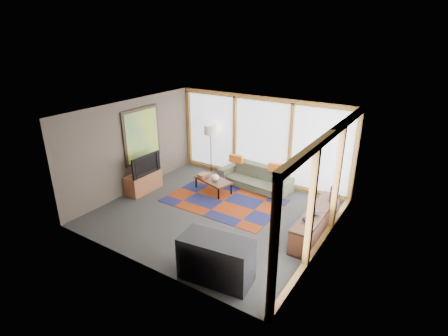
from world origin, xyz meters
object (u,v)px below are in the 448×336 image
Objects in this scene: coffee_table at (213,185)px; television at (144,164)px; bookshelf at (316,222)px; floor_lamp at (211,150)px; sofa at (255,177)px; bar_counter at (216,259)px; tv_console at (144,182)px.

television reaches higher than coffee_table.
coffee_table is at bearing 169.80° from bookshelf.
coffee_table is (0.81, -1.06, -0.62)m from floor_lamp.
floor_lamp reaches higher than sofa.
floor_lamp is 2.28m from television.
sofa is 2.11× the size of television.
sofa is 1.76m from floor_lamp.
bar_counter is at bearing -112.10° from bookshelf.
tv_console is (-1.69, -1.06, 0.09)m from coffee_table.
floor_lamp is 1.57× the size of television.
television is (-1.60, -1.08, 0.66)m from coffee_table.
television is 0.76× the size of bar_counter.
floor_lamp reaches higher than coffee_table.
bookshelf is at bearing -82.90° from television.
tv_console is 0.82× the size of bar_counter.
floor_lamp reaches higher than bar_counter.
tv_console is (-4.90, -0.49, -0.01)m from bookshelf.
bar_counter is (3.79, -2.02, -0.42)m from television.
floor_lamp is 1.46× the size of tv_console.
tv_console is at bearing 145.01° from bar_counter.
coffee_table is 0.81× the size of bar_counter.
television is at bearing -9.21° from tv_console.
television reaches higher than tv_console.
television reaches higher than bookshelf.
television is (0.09, -0.01, 0.57)m from tv_console.
floor_lamp is at bearing 179.54° from sofa.
bar_counter reaches higher than tv_console.
coffee_table is 1.00× the size of tv_console.
bookshelf reaches higher than tv_console.
tv_console is at bearing -137.35° from sofa.
floor_lamp is 0.71× the size of bookshelf.
floor_lamp is 1.19× the size of bar_counter.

